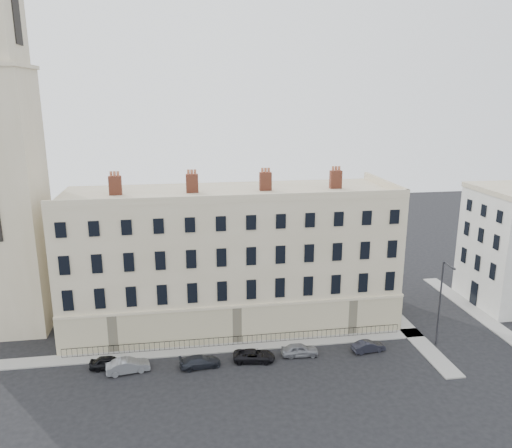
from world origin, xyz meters
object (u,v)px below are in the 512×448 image
at_px(car_c, 200,362).
at_px(car_f, 368,346).
at_px(car_a, 109,362).
at_px(car_b, 128,366).
at_px(car_d, 254,356).
at_px(car_e, 300,350).
at_px(streetlamp, 441,300).

relative_size(car_c, car_f, 1.15).
height_order(car_a, car_c, car_a).
xyz_separation_m(car_b, car_f, (23.71, 0.17, -0.10)).
bearing_deg(car_d, car_c, 101.50).
bearing_deg(car_f, car_d, 83.30).
distance_m(car_a, car_d, 13.84).
bearing_deg(car_a, car_e, -90.27).
distance_m(car_a, car_e, 18.47).
relative_size(car_b, streetlamp, 0.44).
distance_m(car_b, car_c, 6.71).
bearing_deg(car_b, car_d, -98.60).
distance_m(car_e, car_f, 7.08).
relative_size(car_f, streetlamp, 0.37).
bearing_deg(streetlamp, car_b, -174.45).
xyz_separation_m(car_f, streetlamp, (7.52, 0.21, 4.49)).
bearing_deg(streetlamp, car_a, -176.17).
height_order(car_b, car_f, car_b).
bearing_deg(car_e, car_c, 96.29).
height_order(car_d, car_f, car_d).
distance_m(car_c, streetlamp, 24.94).
bearing_deg(car_d, streetlamp, -81.03).
bearing_deg(car_b, streetlamp, -98.61).
xyz_separation_m(car_e, streetlamp, (14.60, -0.06, 4.43)).
distance_m(car_b, car_d, 11.99).
xyz_separation_m(car_a, car_c, (8.54, -1.12, -0.04)).
distance_m(car_d, car_f, 11.73).
height_order(car_f, streetlamp, streetlamp).
relative_size(car_c, car_e, 1.06).
xyz_separation_m(car_d, car_f, (11.73, 0.02, -0.01)).
relative_size(car_d, car_e, 1.11).
bearing_deg(streetlamp, car_c, -173.91).
bearing_deg(car_d, car_a, 94.86).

